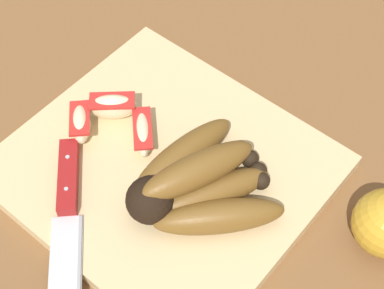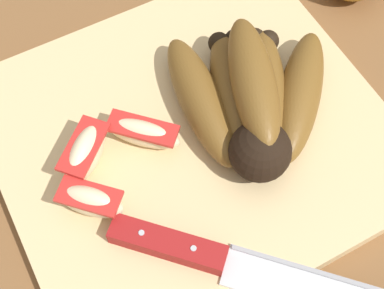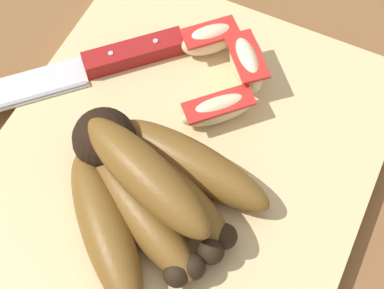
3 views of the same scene
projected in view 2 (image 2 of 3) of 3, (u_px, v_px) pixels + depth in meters
The scene contains 7 objects.
ground_plane at pixel (212, 139), 0.54m from camera, with size 6.00×6.00×0.00m, color brown.
cutting_board at pixel (192, 136), 0.53m from camera, with size 0.36×0.33×0.02m, color #DBBC84.
banana_bunch at pixel (252, 99), 0.51m from camera, with size 0.18×0.18×0.07m.
chefs_knife at pixel (224, 261), 0.46m from camera, with size 0.22×0.22×0.02m.
apple_wedge_near at pixel (91, 201), 0.47m from camera, with size 0.06×0.06×0.03m.
apple_wedge_middle at pixel (143, 133), 0.50m from camera, with size 0.07×0.07×0.03m.
apple_wedge_far at pixel (86, 153), 0.49m from camera, with size 0.06×0.06×0.04m.
Camera 2 is at (-0.14, -0.22, 0.47)m, focal length 51.76 mm.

